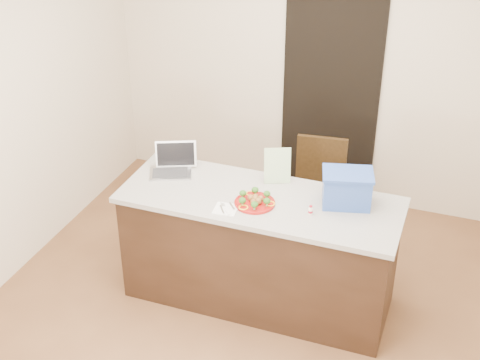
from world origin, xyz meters
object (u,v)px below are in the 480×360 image
(blue_box, at_px, (347,188))
(chair, at_px, (317,186))
(laptop, at_px, (173,164))
(plate, at_px, (255,203))
(napkin, at_px, (226,209))
(island, at_px, (259,249))
(yogurt_bottle, at_px, (311,211))

(blue_box, height_order, chair, blue_box)
(blue_box, bearing_deg, laptop, 164.79)
(laptop, bearing_deg, blue_box, -24.00)
(plate, bearing_deg, napkin, -140.15)
(island, relative_size, yogurt_bottle, 30.35)
(napkin, bearing_deg, plate, 39.85)
(island, height_order, chair, chair)
(napkin, height_order, yogurt_bottle, yogurt_bottle)
(plate, bearing_deg, chair, 78.08)
(napkin, xyz_separation_m, blue_box, (0.78, 0.37, 0.13))
(island, distance_m, chair, 0.96)
(blue_box, bearing_deg, chair, 101.69)
(plate, bearing_deg, island, 84.56)
(island, bearing_deg, napkin, -127.29)
(laptop, distance_m, chair, 1.32)
(blue_box, bearing_deg, napkin, -169.23)
(blue_box, xyz_separation_m, chair, (-0.39, 0.80, -0.50))
(napkin, relative_size, chair, 0.17)
(yogurt_bottle, relative_size, laptop, 0.18)
(yogurt_bottle, height_order, laptop, laptop)
(plate, bearing_deg, yogurt_bottle, 1.05)
(napkin, distance_m, blue_box, 0.87)
(yogurt_bottle, height_order, blue_box, blue_box)
(island, bearing_deg, plate, -95.44)
(island, distance_m, blue_box, 0.85)
(laptop, bearing_deg, island, -34.56)
(plate, distance_m, yogurt_bottle, 0.41)
(laptop, distance_m, blue_box, 1.36)
(island, height_order, yogurt_bottle, yogurt_bottle)
(plate, relative_size, chair, 0.30)
(plate, relative_size, yogurt_bottle, 4.31)
(plate, xyz_separation_m, blue_box, (0.61, 0.23, 0.12))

